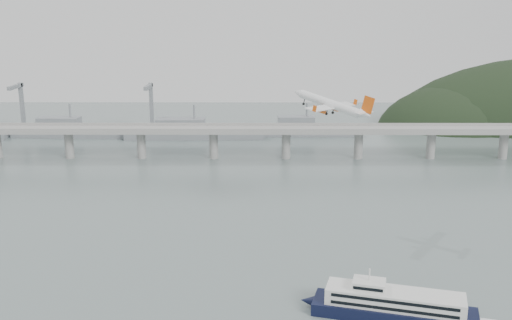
{
  "coord_description": "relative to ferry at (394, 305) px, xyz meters",
  "views": [
    {
      "loc": [
        1.23,
        -202.38,
        102.16
      ],
      "look_at": [
        0.0,
        55.0,
        36.0
      ],
      "focal_mm": 42.0,
      "sensor_mm": 36.0,
      "label": 1
    }
  ],
  "objects": [
    {
      "name": "bridge",
      "position": [
        -48.09,
        219.37,
        13.06
      ],
      "size": [
        800.0,
        22.0,
        23.9
      ],
      "color": "gray",
      "rests_on": "ground"
    },
    {
      "name": "distant_fleet",
      "position": [
        -202.3,
        284.45,
        1.63
      ],
      "size": [
        453.0,
        60.9,
        40.0
      ],
      "color": "slate",
      "rests_on": "ground"
    },
    {
      "name": "ferry",
      "position": [
        0.0,
        0.0,
        0.0
      ],
      "size": [
        88.01,
        33.13,
        16.92
      ],
      "rotation": [
        0.0,
        0.0,
        -0.27
      ],
      "color": "black",
      "rests_on": "ground"
    },
    {
      "name": "airliner",
      "position": [
        -12.44,
        87.95,
        54.17
      ],
      "size": [
        36.56,
        34.44,
        11.83
      ],
      "rotation": [
        0.05,
        -0.2,
        2.5
      ],
      "color": "white",
      "rests_on": "ground"
    },
    {
      "name": "ground",
      "position": [
        -46.94,
        19.37,
        -4.59
      ],
      "size": [
        900.0,
        900.0,
        0.0
      ],
      "primitive_type": "plane",
      "color": "slate",
      "rests_on": "ground"
    }
  ]
}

